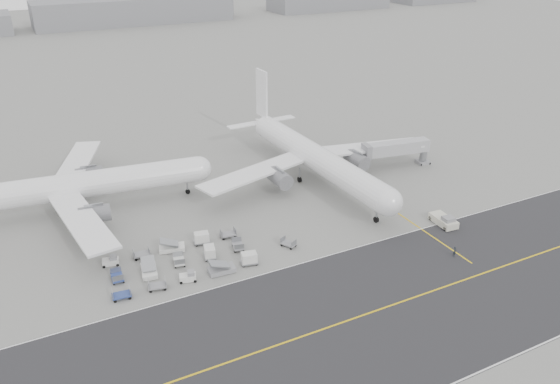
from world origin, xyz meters
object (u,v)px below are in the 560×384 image
airliner_b (314,156)px  ground_crew_a (455,251)px  jet_bridge (397,149)px  pushback_tug (444,220)px  airliner_a (77,186)px

airliner_b → ground_crew_a: (5.78, -37.86, -4.61)m
airliner_b → jet_bridge: bearing=-9.8°
jet_bridge → pushback_tug: bearing=-100.0°
airliner_b → jet_bridge: (20.54, -2.66, -1.08)m
airliner_a → airliner_b: airliner_b is taller
jet_bridge → ground_crew_a: jet_bridge is taller
airliner_a → pushback_tug: airliner_a is taller
airliner_b → ground_crew_a: bearing=-83.7°
pushback_tug → jet_bridge: bearing=75.3°
airliner_a → jet_bridge: size_ratio=3.09×
pushback_tug → ground_crew_a: pushback_tug is taller
airliner_a → jet_bridge: 69.31m
airliner_a → jet_bridge: (68.48, -10.71, -0.82)m
jet_bridge → ground_crew_a: bearing=-104.0°
airliner_a → airliner_b: 48.61m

